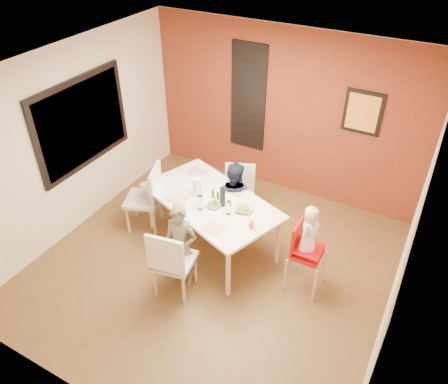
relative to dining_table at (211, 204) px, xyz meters
The scene contains 35 objects.
ground 0.85m from the dining_table, 56.69° to the right, with size 4.50×4.50×0.00m, color brown.
ceiling 2.02m from the dining_table, 56.69° to the right, with size 4.50×4.50×0.02m, color silver.
wall_back 2.00m from the dining_table, 82.69° to the left, with size 4.50×0.02×2.70m, color #F0DFC7.
wall_front 2.70m from the dining_table, 84.73° to the right, with size 4.50×0.02×2.70m, color #F0DFC7.
wall_left 2.13m from the dining_table, 169.64° to the right, with size 0.02×4.50×2.70m, color #F0DFC7.
wall_right 2.59m from the dining_table, ahead, with size 0.02×4.50×2.70m, color #F0DFC7.
brick_accent_wall 1.98m from the dining_table, 82.62° to the left, with size 4.50×0.02×2.70m, color maroon.
picture_window_frame 2.15m from the dining_table, behind, with size 0.05×1.70×1.30m, color black.
picture_window_pane 2.14m from the dining_table, behind, with size 0.02×1.55×1.15m, color black.
glassblock_strip 2.03m from the dining_table, 100.98° to the left, with size 0.55×0.03×1.70m, color silver.
glassblock_surround 2.03m from the dining_table, 101.01° to the left, with size 0.60×0.03×1.76m, color black.
art_print_frame 2.51m from the dining_table, 51.97° to the left, with size 0.54×0.03×0.64m, color black.
art_print_canvas 2.50m from the dining_table, 51.74° to the left, with size 0.44×0.01×0.54m, color #F6AB36.
dining_table is the anchor object (origin of this frame).
chair_near 1.06m from the dining_table, 87.89° to the right, with size 0.55×0.55×1.03m.
chair_far 0.71m from the dining_table, 82.24° to the left, with size 0.58×0.58×0.96m.
chair_left 1.01m from the dining_table, behind, with size 0.63×0.63×1.05m.
high_chair 1.42m from the dining_table, ahead, with size 0.42×0.42×0.99m.
child_near 0.80m from the dining_table, 88.37° to the right, with size 0.44×0.29×1.21m, color brown.
child_far 0.47m from the dining_table, 74.17° to the left, with size 0.57×0.44×1.17m, color #161A32.
toddler 1.45m from the dining_table, ahead, with size 0.34×0.22×0.69m, color white.
plate_near_left 0.47m from the dining_table, 154.06° to the right, with size 0.22×0.22×0.01m, color white.
plate_far_mid 0.39m from the dining_table, 58.70° to the left, with size 0.24×0.24×0.01m, color white.
plate_near_right 0.61m from the dining_table, 56.28° to the right, with size 0.22×0.22×0.01m, color white.
plate_far_left 0.71m from the dining_table, 137.00° to the left, with size 0.24×0.24×0.01m, color white.
salad_bowl_a 0.18m from the dining_table, 47.01° to the right, with size 0.20×0.20×0.05m, color white.
salad_bowl_b 0.51m from the dining_table, ahead, with size 0.24×0.24×0.06m, color silver.
wine_bottle 0.30m from the dining_table, 10.35° to the right, with size 0.07×0.07×0.28m, color black.
wine_glass_a 0.30m from the dining_table, 93.79° to the right, with size 0.07×0.07×0.21m, color silver.
wine_glass_b 0.43m from the dining_table, 23.50° to the right, with size 0.07×0.07×0.20m, color white.
paper_towel_roll 0.30m from the dining_table, behind, with size 0.12×0.12×0.27m, color white.
condiment_red 0.23m from the dining_table, 41.38° to the right, with size 0.03×0.03×0.13m, color red.
condiment_green 0.18m from the dining_table, 10.89° to the left, with size 0.04×0.04×0.15m, color #2F6E24.
condiment_brown 0.15m from the dining_table, 34.92° to the left, with size 0.04×0.04×0.15m, color brown.
sippy_cup 0.80m from the dining_table, 20.24° to the right, with size 0.06×0.06×0.11m, color orange.
Camera 1 is at (2.20, -3.72, 4.33)m, focal length 35.00 mm.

